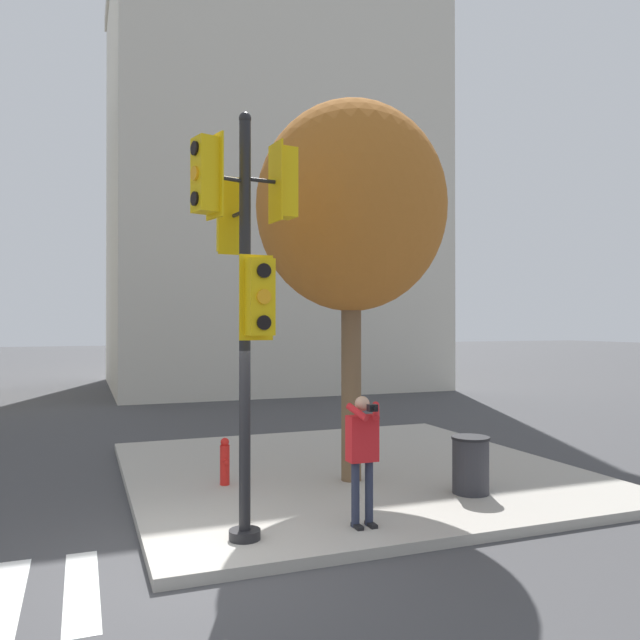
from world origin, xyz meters
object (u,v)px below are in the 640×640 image
(person_photographer, at_px, (363,448))
(street_tree, at_px, (351,209))
(traffic_signal_pole, at_px, (245,256))
(fire_hydrant, at_px, (225,461))
(trash_bin, at_px, (471,465))

(person_photographer, distance_m, street_tree, 4.40)
(traffic_signal_pole, distance_m, person_photographer, 2.97)
(traffic_signal_pole, xyz_separation_m, person_photographer, (1.59, -0.06, -2.51))
(person_photographer, bearing_deg, fire_hydrant, 114.26)
(person_photographer, xyz_separation_m, fire_hydrant, (-1.25, 2.78, -0.65))
(person_photographer, xyz_separation_m, street_tree, (0.85, 2.30, 3.65))
(traffic_signal_pole, xyz_separation_m, fire_hydrant, (0.34, 2.72, -3.16))
(traffic_signal_pole, height_order, street_tree, street_tree)
(person_photographer, relative_size, trash_bin, 1.92)
(traffic_signal_pole, distance_m, street_tree, 3.51)
(traffic_signal_pole, distance_m, fire_hydrant, 4.18)
(trash_bin, bearing_deg, traffic_signal_pole, -168.36)
(fire_hydrant, height_order, trash_bin, trash_bin)
(fire_hydrant, xyz_separation_m, trash_bin, (3.54, -1.92, 0.06))
(traffic_signal_pole, relative_size, street_tree, 0.82)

